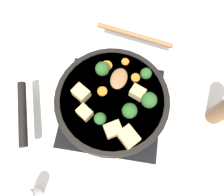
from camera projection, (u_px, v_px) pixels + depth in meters
ground_plane at (112, 107)px, 0.70m from camera, size 2.40×2.40×0.00m
front_burner_grate at (112, 106)px, 0.69m from camera, size 0.31×0.31×0.03m
skillet_pan at (111, 101)px, 0.64m from camera, size 0.45×0.34×0.06m
wooden_spoon at (128, 53)px, 0.66m from camera, size 0.24×0.22×0.02m
tofu_cube_center_large at (128, 137)px, 0.56m from camera, size 0.06×0.06×0.04m
tofu_cube_near_handle at (85, 113)px, 0.59m from camera, size 0.05×0.05×0.03m
tofu_cube_east_chunk at (81, 93)px, 0.61m from camera, size 0.05×0.05×0.03m
tofu_cube_west_chunk at (138, 93)px, 0.61m from camera, size 0.05×0.04×0.03m
tofu_cube_back_piece at (113, 130)px, 0.57m from camera, size 0.05×0.05×0.03m
broccoli_floret_near_spoon at (146, 74)px, 0.62m from camera, size 0.03×0.03×0.04m
broccoli_floret_center_top at (149, 100)px, 0.59m from camera, size 0.04×0.04×0.05m
broccoli_floret_east_rim at (130, 111)px, 0.58m from camera, size 0.04×0.04×0.05m
broccoli_floret_west_rim at (100, 119)px, 0.58m from camera, size 0.03×0.03×0.04m
broccoli_floret_north_edge at (102, 69)px, 0.62m from camera, size 0.04×0.04×0.05m
carrot_slice_orange_thin at (125, 62)px, 0.66m from camera, size 0.02×0.02×0.01m
carrot_slice_near_center at (107, 66)px, 0.65m from camera, size 0.03×0.03×0.01m
carrot_slice_edge_slice at (136, 78)px, 0.64m from camera, size 0.03×0.03×0.01m
carrot_slice_under_broccoli at (102, 91)px, 0.62m from camera, size 0.03×0.03×0.01m
salt_shaker at (32, 195)px, 0.57m from camera, size 0.04×0.04×0.09m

